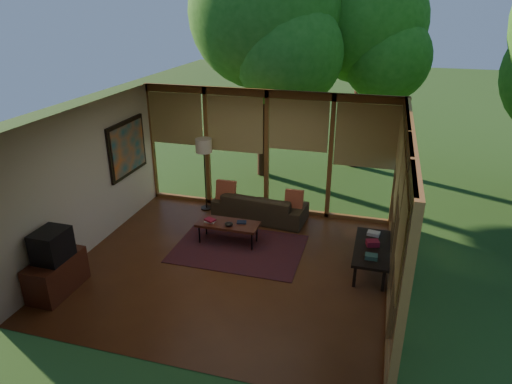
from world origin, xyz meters
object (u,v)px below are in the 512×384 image
(media_cabinet, at_px, (57,275))
(television, at_px, (52,245))
(side_console, at_px, (372,249))
(coffee_table, at_px, (228,225))
(floor_lamp, at_px, (204,150))
(sofa, at_px, (260,206))

(media_cabinet, height_order, television, television)
(side_console, bearing_deg, coffee_table, 175.03)
(media_cabinet, height_order, side_console, media_cabinet)
(media_cabinet, height_order, coffee_table, media_cabinet)
(floor_lamp, relative_size, side_console, 1.18)
(television, bearing_deg, side_console, 22.78)
(media_cabinet, xyz_separation_m, side_console, (4.87, 2.04, 0.11))
(coffee_table, height_order, side_console, side_console)
(floor_lamp, bearing_deg, sofa, -6.48)
(television, distance_m, coffee_table, 3.15)
(sofa, height_order, floor_lamp, floor_lamp)
(floor_lamp, distance_m, coffee_table, 1.96)
(television, xyz_separation_m, floor_lamp, (1.14, 3.62, 0.56))
(media_cabinet, relative_size, side_console, 0.71)
(floor_lamp, relative_size, coffee_table, 1.38)
(media_cabinet, bearing_deg, television, 0.00)
(television, height_order, coffee_table, television)
(sofa, xyz_separation_m, side_console, (2.41, -1.44, 0.12))
(sofa, bearing_deg, media_cabinet, 59.97)
(sofa, relative_size, side_console, 1.42)
(floor_lamp, height_order, coffee_table, floor_lamp)
(media_cabinet, xyz_separation_m, television, (0.02, 0.00, 0.55))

